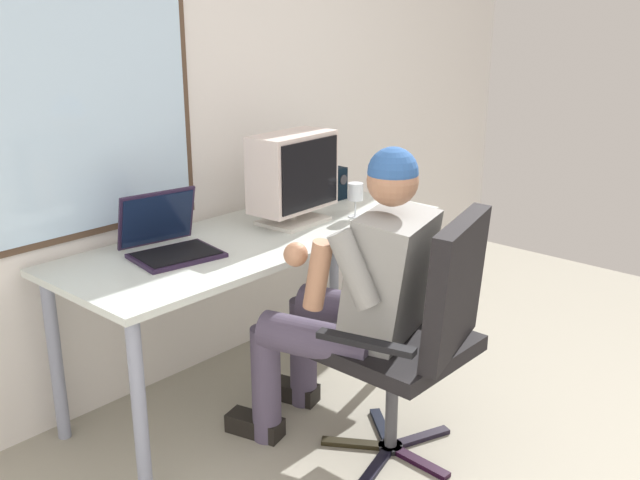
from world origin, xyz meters
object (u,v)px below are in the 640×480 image
Objects in this scene: crt_monitor at (293,173)px; wine_glass at (356,194)px; desk_speaker at (337,183)px; office_chair at (422,324)px; desk at (258,251)px; laptop at (168,238)px; person_seated at (355,292)px.

wine_glass is (0.27, -0.15, -0.12)m from crt_monitor.
desk_speaker is (0.20, 0.29, -0.03)m from wine_glass.
desk_speaker is at bearing 55.39° from office_chair.
crt_monitor is at bearing 75.22° from office_chair.
desk_speaker reaches higher than desk.
desk is 4.83× the size of laptop.
crt_monitor is 0.33m from wine_glass.
crt_monitor reaches higher than office_chair.
laptop is at bearing 168.92° from desk.
crt_monitor is at bearing 64.24° from person_seated.
laptop is 0.96m from wine_glass.
person_seated reaches higher than wine_glass.
desk is at bearing -168.65° from desk_speaker.
desk is 0.74m from desk_speaker.
desk is 0.39m from crt_monitor.
desk is at bearing 90.11° from office_chair.
person_seated is (-0.06, -0.61, -0.01)m from desk.
laptop reaches higher than desk_speaker.
office_chair reaches higher than wine_glass.
crt_monitor is 0.68m from laptop.
desk is at bearing -179.07° from crt_monitor.
desk is 0.45m from laptop.
office_chair is at bearing -124.38° from wine_glass.
laptop is (-0.42, 0.08, 0.14)m from desk.
laptop is (-0.36, 0.70, 0.16)m from person_seated.
office_chair reaches higher than desk.
person_seated is 0.76m from crt_monitor.
desk_speaker is (1.13, 0.06, 0.02)m from laptop.
person_seated is 3.22× the size of laptop.
office_chair reaches higher than desk_speaker.
laptop reaches higher than wine_glass.
office_chair reaches higher than laptop.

